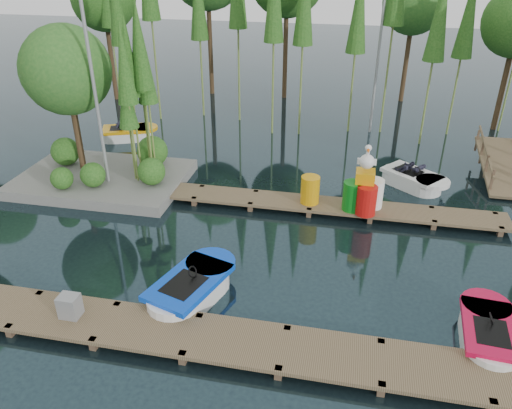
% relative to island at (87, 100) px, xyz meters
% --- Properties ---
extents(ground_plane, '(90.00, 90.00, 0.00)m').
position_rel_island_xyz_m(ground_plane, '(6.30, -3.29, -3.18)').
color(ground_plane, '#1C2F36').
extents(near_dock, '(18.00, 1.50, 0.50)m').
position_rel_island_xyz_m(near_dock, '(6.30, -7.79, -2.95)').
color(near_dock, brown).
rests_on(near_dock, ground).
extents(far_dock, '(15.00, 1.20, 0.50)m').
position_rel_island_xyz_m(far_dock, '(7.30, -0.79, -2.95)').
color(far_dock, brown).
rests_on(far_dock, ground).
extents(island, '(6.20, 4.20, 6.75)m').
position_rel_island_xyz_m(island, '(0.00, 0.00, 0.00)').
color(island, slate).
rests_on(island, ground).
extents(lamp_island, '(0.30, 0.30, 7.25)m').
position_rel_island_xyz_m(lamp_island, '(0.80, -0.79, 1.08)').
color(lamp_island, gray).
rests_on(lamp_island, ground).
extents(lamp_rear, '(0.30, 0.30, 7.25)m').
position_rel_island_xyz_m(lamp_rear, '(10.30, 7.71, 1.08)').
color(lamp_rear, gray).
rests_on(lamp_rear, ground).
extents(ramp, '(1.50, 3.94, 1.49)m').
position_rel_island_xyz_m(ramp, '(15.30, 3.21, -2.60)').
color(ramp, brown).
rests_on(ramp, ground).
extents(boat_blue, '(2.20, 3.26, 1.01)m').
position_rel_island_xyz_m(boat_blue, '(5.78, -6.21, -2.89)').
color(boat_blue, white).
rests_on(boat_blue, ground).
extents(boat_red, '(1.38, 2.70, 0.88)m').
position_rel_island_xyz_m(boat_red, '(13.03, -6.40, -2.93)').
color(boat_red, white).
rests_on(boat_red, ground).
extents(boat_yellow_far, '(2.92, 2.09, 1.34)m').
position_rel_island_xyz_m(boat_yellow_far, '(-0.84, 4.38, -2.90)').
color(boat_yellow_far, white).
rests_on(boat_yellow_far, ground).
extents(boat_white_far, '(2.86, 2.66, 1.28)m').
position_rel_island_xyz_m(boat_white_far, '(11.90, 1.85, -2.90)').
color(boat_white_far, white).
rests_on(boat_white_far, ground).
extents(utility_cabinet, '(0.47, 0.40, 0.58)m').
position_rel_island_xyz_m(utility_cabinet, '(3.28, -7.79, -2.59)').
color(utility_cabinet, gray).
rests_on(utility_cabinet, near_dock).
extents(yellow_barrel, '(0.64, 0.64, 0.96)m').
position_rel_island_xyz_m(yellow_barrel, '(8.27, -0.79, -2.40)').
color(yellow_barrel, orange).
rests_on(yellow_barrel, far_dock).
extents(drum_cluster, '(1.33, 1.22, 2.29)m').
position_rel_island_xyz_m(drum_cluster, '(10.07, -0.95, -2.21)').
color(drum_cluster, '#0C7416').
rests_on(drum_cluster, far_dock).
extents(seagull_post, '(0.47, 0.26, 0.76)m').
position_rel_island_xyz_m(seagull_post, '(9.83, -0.79, -2.37)').
color(seagull_post, gray).
rests_on(seagull_post, far_dock).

